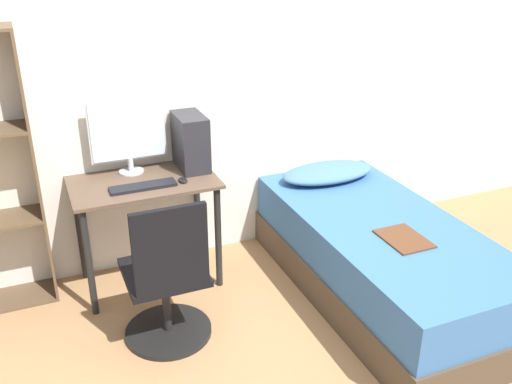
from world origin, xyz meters
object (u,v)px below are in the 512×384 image
monitor (128,132)px  pc_tower (191,142)px  office_chair (167,288)px  keyboard (143,186)px  bed (381,258)px

monitor → pc_tower: (0.39, -0.08, -0.09)m
office_chair → pc_tower: 1.04m
office_chair → keyboard: (0.02, 0.55, 0.41)m
office_chair → bed: (1.41, -0.06, -0.09)m
bed → monitor: monitor is taller
monitor → keyboard: bearing=-87.1°
office_chair → pc_tower: size_ratio=2.52×
pc_tower → bed: bearing=-39.0°
office_chair → monitor: 1.08m
office_chair → bed: bearing=-2.6°
monitor → keyboard: (0.01, -0.29, -0.27)m
office_chair → monitor: bearing=90.0°
monitor → keyboard: monitor is taller
bed → office_chair: bearing=177.4°
monitor → pc_tower: bearing=-11.7°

